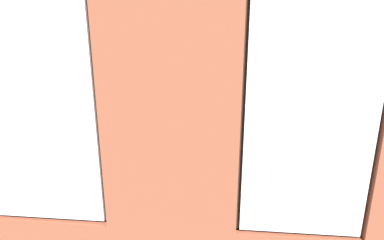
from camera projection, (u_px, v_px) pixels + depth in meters
The scene contains 16 objects.
ground_plane at pixel (198, 169), 5.73m from camera, with size 7.26×6.17×0.10m, color #99663D.
brick_wall_with_windows at pixel (170, 127), 2.67m from camera, with size 6.66×0.30×3.24m.
couch_by_window at pixel (168, 219), 3.68m from camera, with size 1.82×0.87×0.80m.
couch_left at pixel (377, 167), 4.92m from camera, with size 1.00×2.12×0.80m.
coffee_table at pixel (189, 135), 6.05m from camera, with size 1.44×0.83×0.43m.
cup_ceramic at pixel (195, 132), 5.89m from camera, with size 0.08×0.08×0.09m, color #4C4C51.
candle_jar at pixel (189, 130), 6.02m from camera, with size 0.08×0.08×0.10m, color #B7333D.
table_plant_small at pixel (180, 124), 6.12m from camera, with size 0.12×0.12×0.20m.
remote_gray at pixel (164, 133), 5.96m from camera, with size 0.05×0.17×0.02m, color #59595B.
media_console at pixel (29, 144), 5.97m from camera, with size 1.20×0.42×0.52m, color black.
tv_flatscreen at pixel (24, 112), 5.80m from camera, with size 0.93×0.20×0.65m.
papasan_chair at pixel (194, 110), 7.42m from camera, with size 1.10×1.10×0.69m.
potted_plant_by_left_couch at pixel (322, 131), 6.36m from camera, with size 0.28×0.28×0.53m.
potted_plant_mid_room_small at pixel (231, 121), 6.60m from camera, with size 0.42×0.42×0.67m.
potted_plant_near_tv at pixel (20, 146), 4.80m from camera, with size 0.64×0.64×1.02m.
potted_plant_corner_near_left at pixel (336, 106), 7.26m from camera, with size 1.12×1.01×1.32m.
Camera 1 is at (-0.43, 5.20, 2.46)m, focal length 32.00 mm.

